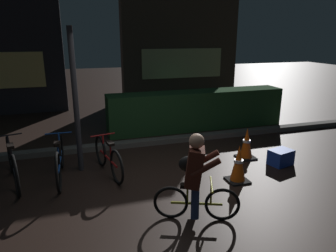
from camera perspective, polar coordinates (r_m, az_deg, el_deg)
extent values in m
plane|color=black|center=(5.30, -0.13, -11.34)|extent=(40.00, 40.00, 0.00)
cube|color=#56544F|center=(7.24, -5.30, -3.10)|extent=(12.00, 0.24, 0.12)
cube|color=#214723|center=(8.45, 5.32, 2.95)|extent=(4.80, 0.70, 1.02)
cube|color=#42382D|center=(12.39, 2.30, 16.04)|extent=(4.56, 0.50, 4.78)
cube|color=#BFCC8C|center=(12.19, 2.68, 11.36)|extent=(3.19, 0.04, 1.10)
cylinder|color=#2D2D33|center=(5.80, -16.50, 4.17)|extent=(0.10, 0.10, 2.61)
torus|color=black|center=(6.43, -26.93, -4.70)|extent=(0.20, 0.69, 0.69)
torus|color=black|center=(5.46, -26.02, -8.20)|extent=(0.20, 0.69, 0.69)
cylinder|color=black|center=(5.94, -26.51, -6.31)|extent=(0.28, 1.02, 0.04)
cylinder|color=black|center=(5.71, -26.60, -5.13)|extent=(0.03, 0.03, 0.39)
cube|color=black|center=(5.64, -26.85, -3.28)|extent=(0.14, 0.22, 0.05)
cylinder|color=black|center=(6.14, -27.01, -3.48)|extent=(0.03, 0.03, 0.44)
cylinder|color=black|center=(6.08, -27.28, -1.53)|extent=(0.45, 0.13, 0.02)
torus|color=black|center=(6.30, -18.93, -4.31)|extent=(0.06, 0.67, 0.67)
torus|color=black|center=(5.37, -19.39, -7.99)|extent=(0.06, 0.67, 0.67)
cylinder|color=#19479E|center=(5.83, -19.14, -6.00)|extent=(0.06, 1.00, 0.04)
cylinder|color=#19479E|center=(5.60, -19.40, -4.89)|extent=(0.03, 0.03, 0.38)
cube|color=black|center=(5.54, -19.58, -3.07)|extent=(0.11, 0.20, 0.05)
cylinder|color=#19479E|center=(6.01, -19.20, -3.16)|extent=(0.03, 0.03, 0.42)
cylinder|color=#19479E|center=(5.95, -19.39, -1.24)|extent=(0.46, 0.04, 0.02)
torus|color=black|center=(6.20, -12.20, -4.41)|extent=(0.17, 0.60, 0.60)
torus|color=black|center=(5.41, -9.33, -7.41)|extent=(0.17, 0.60, 0.60)
cylinder|color=#B21919|center=(5.80, -10.87, -5.81)|extent=(0.22, 0.88, 0.04)
cylinder|color=#B21919|center=(5.60, -10.44, -4.76)|extent=(0.03, 0.03, 0.34)
cube|color=black|center=(5.54, -10.53, -3.14)|extent=(0.14, 0.22, 0.05)
cylinder|color=#B21919|center=(5.96, -11.73, -3.32)|extent=(0.03, 0.03, 0.38)
cylinder|color=#B21919|center=(5.90, -11.83, -1.59)|extent=(0.46, 0.12, 0.02)
cube|color=black|center=(5.67, 12.54, -9.63)|extent=(0.36, 0.36, 0.03)
cone|color=#EA560F|center=(5.54, 12.76, -6.56)|extent=(0.26, 0.26, 0.63)
cylinder|color=white|center=(5.53, 12.78, -6.26)|extent=(0.16, 0.16, 0.05)
cube|color=black|center=(6.71, 13.97, -5.55)|extent=(0.36, 0.36, 0.03)
cone|color=#EA560F|center=(6.60, 14.16, -2.94)|extent=(0.26, 0.26, 0.62)
cylinder|color=white|center=(6.59, 14.18, -2.68)|extent=(0.16, 0.16, 0.05)
cube|color=#193DB7|center=(6.54, 19.89, -5.38)|extent=(0.51, 0.42, 0.30)
torus|color=black|center=(4.44, 9.89, -13.95)|extent=(0.47, 0.22, 0.48)
torus|color=black|center=(4.42, 0.51, -13.79)|extent=(0.47, 0.22, 0.48)
cylinder|color=gold|center=(4.42, 5.21, -13.92)|extent=(0.67, 0.30, 0.04)
cylinder|color=gold|center=(4.35, 3.59, -12.38)|extent=(0.03, 0.03, 0.26)
cube|color=black|center=(4.29, 3.62, -10.84)|extent=(0.22, 0.17, 0.05)
cylinder|color=gold|center=(4.35, 7.86, -12.26)|extent=(0.03, 0.03, 0.30)
cylinder|color=gold|center=(4.28, 7.94, -10.51)|extent=(0.19, 0.44, 0.02)
cylinder|color=navy|center=(4.47, 4.95, -12.61)|extent=(0.18, 0.23, 0.42)
cylinder|color=navy|center=(4.30, 4.96, -13.90)|extent=(0.18, 0.23, 0.42)
cube|color=#512319|center=(4.17, 4.84, -7.44)|extent=(0.36, 0.39, 0.54)
sphere|color=tan|center=(4.04, 5.25, -2.76)|extent=(0.20, 0.20, 0.20)
cylinder|color=#512319|center=(4.28, 6.74, -6.10)|extent=(0.40, 0.22, 0.29)
cylinder|color=#512319|center=(4.02, 6.88, -7.63)|extent=(0.40, 0.22, 0.29)
ellipsoid|color=black|center=(4.37, 4.03, -6.96)|extent=(0.36, 0.27, 0.24)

